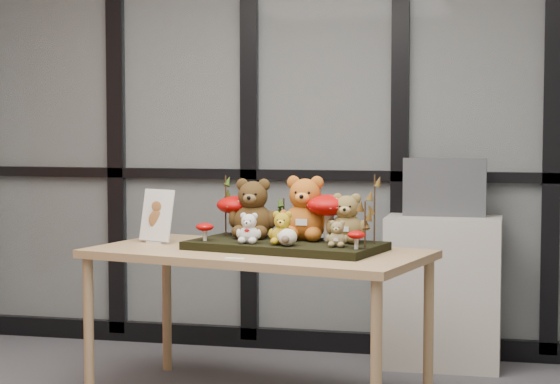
% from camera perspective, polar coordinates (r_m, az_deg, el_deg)
% --- Properties ---
extents(room_shell, '(5.00, 5.00, 5.00)m').
position_cam_1_polar(room_shell, '(3.58, -4.98, 8.94)').
color(room_shell, '#B5B3AB').
rests_on(room_shell, floor).
extents(glass_partition, '(4.90, 0.06, 2.78)m').
position_cam_1_polar(glass_partition, '(5.96, 2.46, 4.48)').
color(glass_partition, '#2D383F').
rests_on(glass_partition, floor).
extents(display_table, '(1.74, 1.15, 0.75)m').
position_cam_1_polar(display_table, '(4.90, -1.26, -4.04)').
color(display_table, tan).
rests_on(display_table, floor).
extents(diorama_tray, '(1.00, 0.66, 0.04)m').
position_cam_1_polar(diorama_tray, '(4.89, 0.31, -3.05)').
color(diorama_tray, black).
rests_on(diorama_tray, display_table).
extents(bear_pooh_yellow, '(0.31, 0.29, 0.35)m').
position_cam_1_polar(bear_pooh_yellow, '(4.96, 1.43, -0.72)').
color(bear_pooh_yellow, '#B95D1A').
rests_on(bear_pooh_yellow, diorama_tray).
extents(bear_brown_medium, '(0.29, 0.28, 0.32)m').
position_cam_1_polar(bear_brown_medium, '(5.05, -1.52, -0.74)').
color(bear_brown_medium, '#422D13').
rests_on(bear_brown_medium, diorama_tray).
extents(bear_tan_back, '(0.23, 0.22, 0.26)m').
position_cam_1_polar(bear_tan_back, '(4.86, 3.77, -1.33)').
color(bear_tan_back, olive).
rests_on(bear_tan_back, diorama_tray).
extents(bear_small_yellow, '(0.16, 0.15, 0.17)m').
position_cam_1_polar(bear_small_yellow, '(4.77, 0.14, -1.94)').
color(bear_small_yellow, gold).
rests_on(bear_small_yellow, diorama_tray).
extents(bear_white_bow, '(0.15, 0.14, 0.16)m').
position_cam_1_polar(bear_white_bow, '(4.82, -1.76, -1.95)').
color(bear_white_bow, silver).
rests_on(bear_white_bow, diorama_tray).
extents(bear_beige_small, '(0.12, 0.12, 0.14)m').
position_cam_1_polar(bear_beige_small, '(4.69, 3.24, -2.28)').
color(bear_beige_small, olive).
rests_on(bear_beige_small, diorama_tray).
extents(plush_cream_hedgehog, '(0.08, 0.08, 0.09)m').
position_cam_1_polar(plush_cream_hedgehog, '(4.72, 0.43, -2.52)').
color(plush_cream_hedgehog, white).
rests_on(plush_cream_hedgehog, diorama_tray).
extents(mushroom_back_left, '(0.20, 0.20, 0.22)m').
position_cam_1_polar(mushroom_back_left, '(5.13, -2.46, -1.23)').
color(mushroom_back_left, '#A60605').
rests_on(mushroom_back_left, diorama_tray).
extents(mushroom_back_right, '(0.22, 0.22, 0.25)m').
position_cam_1_polar(mushroom_back_right, '(4.91, 2.77, -1.32)').
color(mushroom_back_right, '#A60605').
rests_on(mushroom_back_right, diorama_tray).
extents(mushroom_front_left, '(0.09, 0.09, 0.10)m').
position_cam_1_polar(mushroom_front_left, '(4.93, -4.25, -2.20)').
color(mushroom_front_left, '#A60605').
rests_on(mushroom_front_left, diorama_tray).
extents(mushroom_front_right, '(0.08, 0.08, 0.09)m').
position_cam_1_polar(mushroom_front_right, '(4.62, 4.32, -2.65)').
color(mushroom_front_right, '#A60605').
rests_on(mushroom_front_right, diorama_tray).
extents(sprig_green_far_left, '(0.05, 0.05, 0.31)m').
position_cam_1_polar(sprig_green_far_left, '(5.16, -3.08, -0.75)').
color(sprig_green_far_left, '#203C0D').
rests_on(sprig_green_far_left, diorama_tray).
extents(sprig_green_mid_left, '(0.05, 0.05, 0.25)m').
position_cam_1_polar(sprig_green_mid_left, '(5.15, -1.50, -1.04)').
color(sprig_green_mid_left, '#203C0D').
rests_on(sprig_green_mid_left, diorama_tray).
extents(sprig_dry_far_right, '(0.05, 0.05, 0.33)m').
position_cam_1_polar(sprig_dry_far_right, '(4.79, 5.34, -0.99)').
color(sprig_dry_far_right, brown).
rests_on(sprig_dry_far_right, diorama_tray).
extents(sprig_dry_mid_right, '(0.05, 0.05, 0.21)m').
position_cam_1_polar(sprig_dry_mid_right, '(4.69, 4.80, -1.82)').
color(sprig_dry_mid_right, brown).
rests_on(sprig_dry_mid_right, diorama_tray).
extents(sprig_green_centre, '(0.05, 0.05, 0.20)m').
position_cam_1_polar(sprig_green_centre, '(5.08, 0.21, -1.44)').
color(sprig_green_centre, '#203C0D').
rests_on(sprig_green_centre, diorama_tray).
extents(sign_holder, '(0.20, 0.12, 0.27)m').
position_cam_1_polar(sign_holder, '(5.20, -6.94, -1.48)').
color(sign_holder, silver).
rests_on(sign_holder, display_table).
extents(label_card, '(0.09, 0.03, 0.00)m').
position_cam_1_polar(label_card, '(4.59, -2.57, -3.75)').
color(label_card, white).
rests_on(label_card, display_table).
extents(cabinet, '(0.63, 0.37, 0.84)m').
position_cam_1_polar(cabinet, '(5.73, 9.15, -5.57)').
color(cabinet, '#B4ACA1').
rests_on(cabinet, floor).
extents(monitor, '(0.46, 0.05, 0.32)m').
position_cam_1_polar(monitor, '(5.68, 9.23, 0.25)').
color(monitor, '#494B50').
rests_on(monitor, cabinet).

